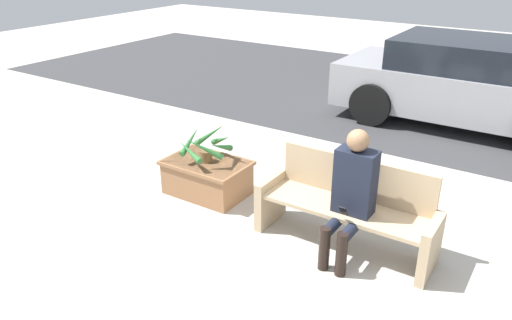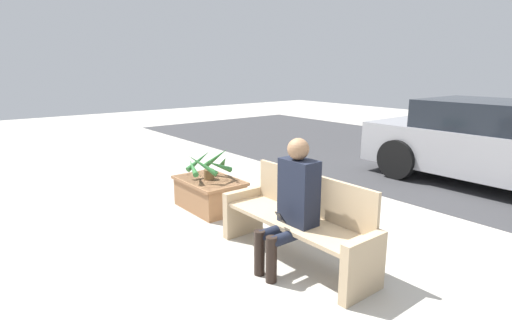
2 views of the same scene
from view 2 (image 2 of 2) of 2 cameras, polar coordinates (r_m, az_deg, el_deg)
name	(u,v)px [view 2 (image 2 of 2)]	position (r m, az deg, el deg)	size (l,w,h in m)	color
ground_plane	(278,278)	(3.91, 3.21, -16.53)	(30.00, 30.00, 0.00)	#ADA89E
bench	(298,221)	(4.12, 6.07, -8.61)	(1.80, 0.52, 0.88)	tan
person_seated	(293,200)	(3.84, 5.26, -5.69)	(0.37, 0.58, 1.29)	black
planter_box	(210,193)	(5.61, -6.65, -4.64)	(0.99, 0.66, 0.43)	#936642
potted_plant	(209,165)	(5.49, -6.75, -0.65)	(0.62, 0.64, 0.44)	brown
parked_car	(496,144)	(7.66, 31.11, 1.98)	(4.06, 1.98, 1.40)	#99999E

